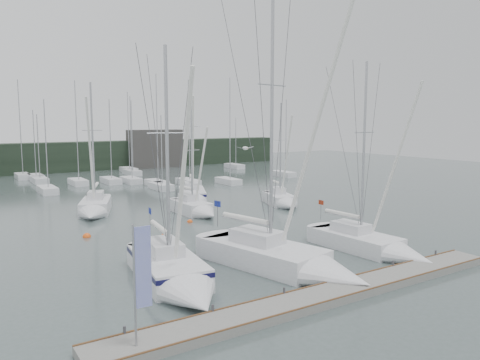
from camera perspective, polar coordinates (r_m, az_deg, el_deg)
name	(u,v)px	position (r m, az deg, el deg)	size (l,w,h in m)	color
ground	(268,271)	(27.85, 3.45, -11.07)	(160.00, 160.00, 0.00)	#475754
dock	(328,295)	(24.17, 10.67, -13.61)	(24.00, 2.00, 0.40)	slate
far_treeline	(50,158)	(84.97, -22.11, 2.55)	(90.00, 4.00, 5.00)	black
far_building_right	(155,149)	(88.14, -10.30, 3.77)	(10.00, 3.00, 7.00)	#3F3C3A
mast_forest	(54,182)	(67.74, -21.76, -0.23)	(60.91, 26.02, 14.81)	silver
sailboat_near_left	(177,277)	(25.20, -7.68, -11.65)	(4.38, 10.40, 13.71)	silver
sailboat_near_center	(296,263)	(27.43, 6.82, -10.04)	(5.95, 11.60, 18.34)	silver
sailboat_near_right	(379,247)	(32.22, 16.53, -7.85)	(3.30, 9.43, 13.51)	silver
sailboat_mid_b	(94,209)	(45.50, -17.37, -3.38)	(5.17, 8.02, 13.04)	silver
sailboat_mid_c	(197,209)	(43.60, -5.27, -3.60)	(2.45, 6.61, 9.96)	silver
sailboat_mid_d	(193,197)	(49.96, -5.76, -2.10)	(5.86, 8.73, 13.56)	silver
sailboat_mid_e	(283,201)	(48.15, 5.27, -2.58)	(4.16, 6.97, 11.22)	silver
buoy_a	(165,237)	(36.16, -9.13, -6.82)	(0.61, 0.61, 0.61)	#FB5916
buoy_b	(190,222)	(40.88, -6.14, -5.12)	(0.48, 0.48, 0.48)	#FB5916
buoy_c	(87,237)	(37.41, -18.17, -6.62)	(0.62, 0.62, 0.62)	#FB5916
dock_banner	(140,274)	(17.97, -12.08, -11.15)	(0.71, 0.09, 4.64)	#A0A2A7
seagull	(245,148)	(25.77, 0.66, 3.90)	(1.01, 0.45, 0.20)	white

